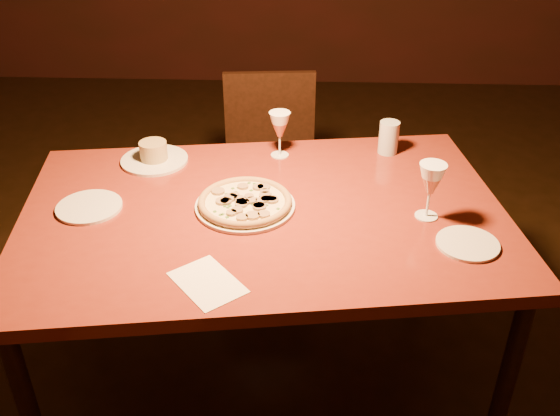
{
  "coord_description": "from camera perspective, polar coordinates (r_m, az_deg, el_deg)",
  "views": [
    {
      "loc": [
        0.14,
        -1.64,
        1.91
      ],
      "look_at": [
        0.07,
        0.12,
        0.81
      ],
      "focal_mm": 40.0,
      "sensor_mm": 36.0,
      "label": 1
    }
  ],
  "objects": [
    {
      "name": "ramekin_saucer",
      "position": [
        2.35,
        -11.45,
        4.74
      ],
      "size": [
        0.25,
        0.25,
        0.08
      ],
      "color": "silver",
      "rests_on": "dining_table"
    },
    {
      "name": "floor",
      "position": [
        2.52,
        -1.67,
        -17.38
      ],
      "size": [
        7.0,
        7.0,
        0.0
      ],
      "primitive_type": "plane",
      "color": "black",
      "rests_on": "ground"
    },
    {
      "name": "wine_glass_right",
      "position": [
        2.0,
        13.53,
        1.52
      ],
      "size": [
        0.09,
        0.09,
        0.19
      ],
      "primitive_type": null,
      "color": "#BF6C4F",
      "rests_on": "dining_table"
    },
    {
      "name": "chair_far",
      "position": [
        3.03,
        -0.84,
        4.39
      ],
      "size": [
        0.47,
        0.47,
        0.91
      ],
      "rotation": [
        0.0,
        0.0,
        0.09
      ],
      "color": "black",
      "rests_on": "floor"
    },
    {
      "name": "side_plate_left",
      "position": [
        2.12,
        -17.05,
        0.09
      ],
      "size": [
        0.21,
        0.21,
        0.01
      ],
      "primitive_type": "cylinder",
      "color": "silver",
      "rests_on": "dining_table"
    },
    {
      "name": "pizza_plate",
      "position": [
        2.03,
        -3.22,
        0.52
      ],
      "size": [
        0.33,
        0.33,
        0.04
      ],
      "color": "silver",
      "rests_on": "dining_table"
    },
    {
      "name": "wine_glass_far",
      "position": [
        2.32,
        -0.02,
        6.75
      ],
      "size": [
        0.08,
        0.08,
        0.17
      ],
      "primitive_type": null,
      "color": "#BF6C4F",
      "rests_on": "dining_table"
    },
    {
      "name": "menu_card",
      "position": [
        1.73,
        -6.65,
        -6.78
      ],
      "size": [
        0.24,
        0.25,
        0.0
      ],
      "primitive_type": "cube",
      "rotation": [
        0.0,
        0.0,
        0.69
      ],
      "color": "white",
      "rests_on": "dining_table"
    },
    {
      "name": "water_tumbler",
      "position": [
        2.39,
        9.9,
        6.37
      ],
      "size": [
        0.07,
        0.07,
        0.12
      ],
      "primitive_type": "cylinder",
      "color": "#B1B9C1",
      "rests_on": "dining_table"
    },
    {
      "name": "side_plate_near",
      "position": [
        1.94,
        16.78,
        -3.15
      ],
      "size": [
        0.19,
        0.19,
        0.01
      ],
      "primitive_type": "cylinder",
      "color": "silver",
      "rests_on": "dining_table"
    },
    {
      "name": "dining_table",
      "position": [
        2.06,
        -1.48,
        -1.92
      ],
      "size": [
        1.69,
        1.21,
        0.84
      ],
      "rotation": [
        0.0,
        0.0,
        0.14
      ],
      "color": "maroon",
      "rests_on": "floor"
    }
  ]
}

